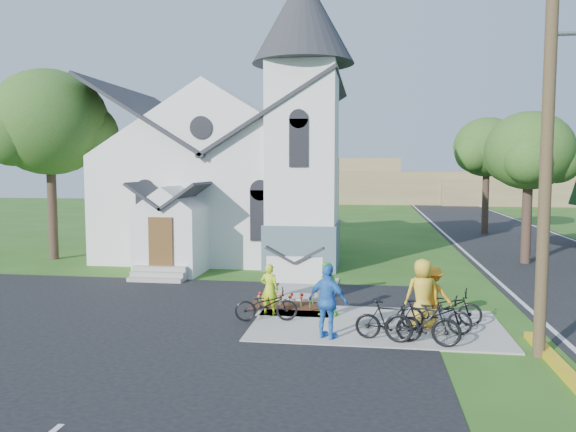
% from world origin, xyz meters
% --- Properties ---
extents(ground, '(120.00, 120.00, 0.00)m').
position_xyz_m(ground, '(0.00, 0.00, 0.00)').
color(ground, '#2C5618').
rests_on(ground, ground).
extents(parking_lot, '(20.00, 16.00, 0.02)m').
position_xyz_m(parking_lot, '(-7.00, -2.00, 0.01)').
color(parking_lot, black).
rests_on(parking_lot, ground).
extents(road, '(8.00, 90.00, 0.02)m').
position_xyz_m(road, '(10.00, 15.00, 0.01)').
color(road, black).
rests_on(road, ground).
extents(sidewalk, '(7.00, 4.00, 0.05)m').
position_xyz_m(sidewalk, '(1.50, 0.50, 0.03)').
color(sidewalk, '#ABA49A').
rests_on(sidewalk, ground).
extents(church, '(12.35, 12.00, 13.00)m').
position_xyz_m(church, '(-5.48, 12.48, 5.25)').
color(church, white).
rests_on(church, ground).
extents(church_sign, '(2.20, 0.40, 1.70)m').
position_xyz_m(church_sign, '(-1.20, 3.20, 1.03)').
color(church_sign, '#ABA49A').
rests_on(church_sign, ground).
extents(flower_bed, '(2.60, 1.10, 0.07)m').
position_xyz_m(flower_bed, '(-1.20, 2.30, 0.04)').
color(flower_bed, '#371A0F').
rests_on(flower_bed, ground).
extents(utility_pole, '(3.45, 0.28, 10.00)m').
position_xyz_m(utility_pole, '(5.36, -1.50, 5.40)').
color(utility_pole, '#413220').
rests_on(utility_pole, ground).
extents(tree_lot_corner, '(5.60, 5.60, 9.15)m').
position_xyz_m(tree_lot_corner, '(-14.00, 10.00, 6.60)').
color(tree_lot_corner, '#33231C').
rests_on(tree_lot_corner, ground).
extents(tree_road_near, '(4.00, 4.00, 7.05)m').
position_xyz_m(tree_road_near, '(8.50, 12.00, 5.21)').
color(tree_road_near, '#33231C').
rests_on(tree_road_near, ground).
extents(tree_road_mid, '(4.40, 4.40, 7.80)m').
position_xyz_m(tree_road_mid, '(9.00, 24.00, 5.78)').
color(tree_road_mid, '#33231C').
rests_on(tree_road_mid, ground).
extents(distant_hills, '(61.00, 10.00, 5.60)m').
position_xyz_m(distant_hills, '(3.36, 56.33, 2.17)').
color(distant_hills, olive).
rests_on(distant_hills, ground).
extents(cyclist_0, '(0.61, 0.45, 1.54)m').
position_xyz_m(cyclist_0, '(-1.70, 1.18, 0.82)').
color(cyclist_0, '#BFE01A').
rests_on(cyclist_0, sidewalk).
extents(bike_0, '(1.90, 0.98, 0.95)m').
position_xyz_m(bike_0, '(-1.66, 0.42, 0.53)').
color(bike_0, black).
rests_on(bike_0, sidewalk).
extents(cyclist_1, '(0.89, 0.76, 1.61)m').
position_xyz_m(cyclist_1, '(-0.01, 1.30, 0.86)').
color(cyclist_1, '#5BE72B').
rests_on(cyclist_1, sidewalk).
extents(bike_1, '(1.75, 0.68, 1.03)m').
position_xyz_m(bike_1, '(1.78, -0.92, 0.56)').
color(bike_1, black).
rests_on(bike_1, sidewalk).
extents(cyclist_2, '(1.23, 0.91, 1.94)m').
position_xyz_m(cyclist_2, '(0.23, -0.97, 1.02)').
color(cyclist_2, blue).
rests_on(cyclist_2, sidewalk).
extents(bike_2, '(2.01, 1.12, 1.00)m').
position_xyz_m(bike_2, '(3.07, -0.03, 0.55)').
color(bike_2, black).
rests_on(bike_2, sidewalk).
extents(cyclist_3, '(1.20, 0.96, 1.62)m').
position_xyz_m(cyclist_3, '(3.11, 0.97, 0.86)').
color(cyclist_3, orange).
rests_on(cyclist_3, sidewalk).
extents(bike_3, '(1.97, 0.86, 1.14)m').
position_xyz_m(bike_3, '(2.61, -1.20, 0.62)').
color(bike_3, black).
rests_on(bike_3, sidewalk).
extents(cyclist_4, '(1.06, 0.81, 1.92)m').
position_xyz_m(cyclist_4, '(2.75, 0.40, 1.01)').
color(cyclist_4, gold).
rests_on(cyclist_4, sidewalk).
extents(bike_4, '(2.06, 1.08, 1.03)m').
position_xyz_m(bike_4, '(3.46, 0.85, 0.56)').
color(bike_4, black).
rests_on(bike_4, sidewalk).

